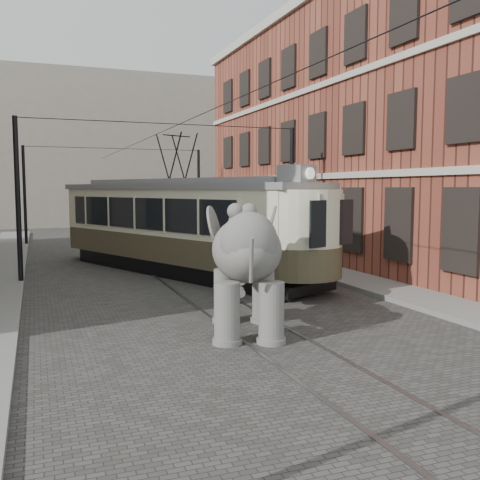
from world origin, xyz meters
name	(u,v)px	position (x,y,z in m)	size (l,w,h in m)	color
ground	(221,306)	(0.00, 0.00, 0.00)	(120.00, 120.00, 0.00)	#43403E
tram_rails	(221,306)	(0.00, 0.00, 0.01)	(1.54, 80.00, 0.02)	slate
sidewalk_right	(392,290)	(6.00, 0.00, 0.07)	(2.00, 60.00, 0.15)	slate
brick_building	(369,138)	(11.00, 9.00, 6.00)	(8.00, 26.00, 12.00)	brown
distant_block	(89,152)	(0.00, 40.00, 7.00)	(28.00, 10.00, 14.00)	gray
catenary	(173,201)	(-0.20, 5.00, 3.00)	(11.00, 30.20, 6.00)	black
tram	(177,205)	(0.37, 6.62, 2.81)	(2.92, 14.14, 5.61)	beige
elephant	(247,269)	(-0.35, -2.92, 1.55)	(2.78, 5.05, 3.09)	#5F5C58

